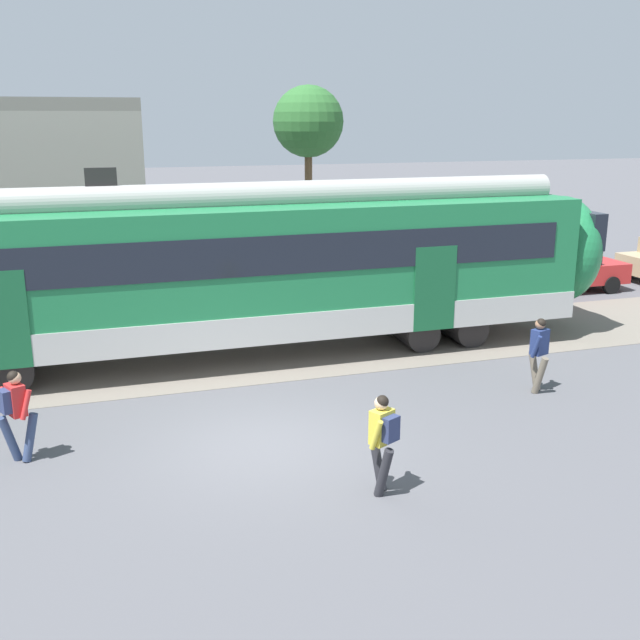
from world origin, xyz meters
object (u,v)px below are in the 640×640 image
object	(u,v)px
pedestrian_yellow	(383,436)
pedestrian_navy	(539,350)
parked_car_red	(567,269)
pedestrian_red	(15,408)

from	to	relation	value
pedestrian_yellow	pedestrian_navy	bearing A→B (deg)	33.03
pedestrian_navy	parked_car_red	bearing A→B (deg)	51.41
pedestrian_red	parked_car_red	xyz separation A→B (m)	(17.10, 8.45, -0.21)
pedestrian_red	pedestrian_yellow	size ratio (longest dim) A/B	1.00
parked_car_red	pedestrian_yellow	bearing A→B (deg)	-135.21
pedestrian_yellow	parked_car_red	distance (m)	16.24
pedestrian_yellow	parked_car_red	xyz separation A→B (m)	(11.52, 11.44, -0.21)
pedestrian_red	pedestrian_navy	xyz separation A→B (m)	(10.55, 0.25, -0.03)
pedestrian_red	pedestrian_navy	world-z (taller)	same
pedestrian_yellow	pedestrian_navy	distance (m)	5.94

